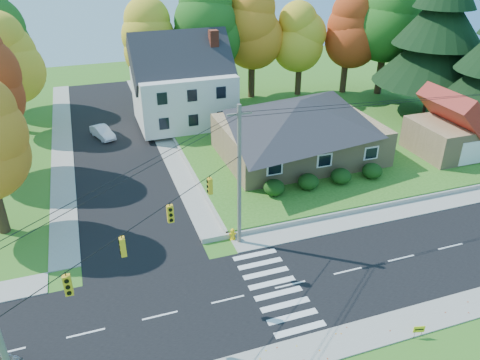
# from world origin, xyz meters

# --- Properties ---
(ground) EXTENTS (120.00, 120.00, 0.00)m
(ground) POSITION_xyz_m (0.00, 0.00, 0.00)
(ground) COLOR #3D7923
(road_main) EXTENTS (90.00, 8.00, 0.02)m
(road_main) POSITION_xyz_m (0.00, 0.00, 0.01)
(road_main) COLOR black
(road_main) RESTS_ON ground
(road_cross) EXTENTS (8.00, 44.00, 0.02)m
(road_cross) POSITION_xyz_m (-8.00, 26.00, 0.01)
(road_cross) COLOR black
(road_cross) RESTS_ON ground
(sidewalk_north) EXTENTS (90.00, 2.00, 0.08)m
(sidewalk_north) POSITION_xyz_m (0.00, 5.00, 0.04)
(sidewalk_north) COLOR #9C9A90
(sidewalk_north) RESTS_ON ground
(sidewalk_south) EXTENTS (90.00, 2.00, 0.08)m
(sidewalk_south) POSITION_xyz_m (0.00, -5.00, 0.04)
(sidewalk_south) COLOR #9C9A90
(sidewalk_south) RESTS_ON ground
(lawn) EXTENTS (30.00, 30.00, 0.50)m
(lawn) POSITION_xyz_m (13.00, 21.00, 0.25)
(lawn) COLOR #3D7923
(lawn) RESTS_ON ground
(ranch_house) EXTENTS (14.60, 10.60, 5.40)m
(ranch_house) POSITION_xyz_m (8.00, 16.00, 3.27)
(ranch_house) COLOR tan
(ranch_house) RESTS_ON lawn
(colonial_house) EXTENTS (10.40, 8.40, 9.60)m
(colonial_house) POSITION_xyz_m (0.04, 28.00, 4.58)
(colonial_house) COLOR silver
(colonial_house) RESTS_ON lawn
(garage) EXTENTS (7.30, 6.30, 4.60)m
(garage) POSITION_xyz_m (22.00, 11.99, 2.84)
(garage) COLOR tan
(garage) RESTS_ON lawn
(hedge_row) EXTENTS (10.70, 1.70, 1.27)m
(hedge_row) POSITION_xyz_m (7.50, 9.80, 1.14)
(hedge_row) COLOR #163A10
(hedge_row) RESTS_ON lawn
(traffic_infrastructure) EXTENTS (38.10, 10.66, 10.00)m
(traffic_infrastructure) POSITION_xyz_m (-0.15, 1.35, 5.15)
(traffic_infrastructure) COLOR #666059
(traffic_infrastructure) RESTS_ON ground
(tree_lot_0) EXTENTS (6.72, 6.72, 12.51)m
(tree_lot_0) POSITION_xyz_m (-2.00, 34.00, 8.31)
(tree_lot_0) COLOR #3F2A19
(tree_lot_0) RESTS_ON lawn
(tree_lot_1) EXTENTS (7.84, 7.84, 14.60)m
(tree_lot_1) POSITION_xyz_m (4.00, 33.00, 9.61)
(tree_lot_1) COLOR #3F2A19
(tree_lot_1) RESTS_ON lawn
(tree_lot_2) EXTENTS (7.28, 7.28, 13.56)m
(tree_lot_2) POSITION_xyz_m (10.00, 34.00, 8.96)
(tree_lot_2) COLOR #3F2A19
(tree_lot_2) RESTS_ON lawn
(tree_lot_3) EXTENTS (6.16, 6.16, 11.47)m
(tree_lot_3) POSITION_xyz_m (16.00, 33.00, 7.65)
(tree_lot_3) COLOR #3F2A19
(tree_lot_3) RESTS_ON lawn
(tree_lot_4) EXTENTS (6.72, 6.72, 12.51)m
(tree_lot_4) POSITION_xyz_m (22.00, 32.00, 8.31)
(tree_lot_4) COLOR #3F2A19
(tree_lot_4) RESTS_ON lawn
(tree_lot_5) EXTENTS (8.40, 8.40, 15.64)m
(tree_lot_5) POSITION_xyz_m (26.00, 30.00, 10.27)
(tree_lot_5) COLOR #3F2A19
(tree_lot_5) RESTS_ON lawn
(conifer_east_a) EXTENTS (12.80, 12.80, 16.96)m
(conifer_east_a) POSITION_xyz_m (27.00, 22.00, 9.39)
(conifer_east_a) COLOR #3F2A19
(conifer_east_a) RESTS_ON lawn
(tree_west_2) EXTENTS (6.72, 6.72, 12.51)m
(tree_west_2) POSITION_xyz_m (-17.00, 32.00, 7.81)
(tree_west_2) COLOR #3F2A19
(tree_west_2) RESTS_ON ground
(white_car) EXTENTS (2.51, 3.96, 1.23)m
(white_car) POSITION_xyz_m (-8.91, 27.43, 0.64)
(white_car) COLOR silver
(white_car) RESTS_ON road_cross
(fire_hydrant) EXTENTS (0.52, 0.41, 0.91)m
(fire_hydrant) POSITION_xyz_m (-1.84, 5.65, 0.44)
(fire_hydrant) COLOR yellow
(fire_hydrant) RESTS_ON ground
(yard_sign) EXTENTS (0.61, 0.18, 0.78)m
(yard_sign) POSITION_xyz_m (4.65, -6.02, 0.55)
(yard_sign) COLOR black
(yard_sign) RESTS_ON ground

